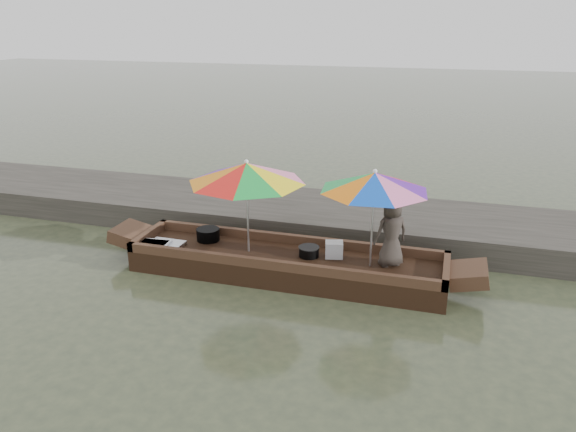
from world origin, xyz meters
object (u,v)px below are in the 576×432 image
(tray_scallop, at_px, (166,244))
(charcoal_grill, at_px, (309,252))
(vendor, at_px, (391,232))
(umbrella_bow, at_px, (247,207))
(boat_hull, at_px, (286,265))
(umbrella_stern, at_px, (372,219))
(cooking_pot, at_px, (208,234))
(supply_bag, at_px, (334,250))
(tray_crayfish, at_px, (152,245))

(tray_scallop, relative_size, charcoal_grill, 1.82)
(vendor, height_order, umbrella_bow, umbrella_bow)
(tray_scallop, distance_m, charcoal_grill, 2.44)
(boat_hull, relative_size, umbrella_stern, 3.09)
(umbrella_bow, bearing_deg, tray_scallop, -172.08)
(charcoal_grill, distance_m, umbrella_stern, 1.23)
(vendor, bearing_deg, tray_scallop, -29.34)
(charcoal_grill, bearing_deg, vendor, 1.59)
(cooking_pot, relative_size, supply_bag, 1.42)
(tray_scallop, xyz_separation_m, umbrella_stern, (3.43, 0.20, 0.74))
(tray_crayfish, bearing_deg, vendor, 6.49)
(vendor, relative_size, umbrella_bow, 0.58)
(tray_scallop, bearing_deg, umbrella_bow, 7.92)
(cooking_pot, height_order, umbrella_stern, umbrella_stern)
(umbrella_stern, bearing_deg, charcoal_grill, 175.50)
(umbrella_stern, bearing_deg, supply_bag, 164.67)
(cooking_pot, relative_size, charcoal_grill, 1.24)
(charcoal_grill, distance_m, vendor, 1.37)
(boat_hull, height_order, vendor, vendor)
(umbrella_stern, bearing_deg, boat_hull, 180.00)
(vendor, bearing_deg, tray_crayfish, -27.65)
(vendor, xyz_separation_m, umbrella_bow, (-2.30, -0.11, 0.23))
(vendor, bearing_deg, umbrella_stern, -12.20)
(tray_crayfish, relative_size, supply_bag, 2.08)
(umbrella_bow, bearing_deg, supply_bag, 6.80)
(boat_hull, xyz_separation_m, supply_bag, (0.75, 0.17, 0.30))
(umbrella_stern, bearing_deg, tray_crayfish, -174.80)
(boat_hull, xyz_separation_m, cooking_pot, (-1.49, 0.26, 0.28))
(tray_scallop, bearing_deg, vendor, 4.80)
(cooking_pot, xyz_separation_m, tray_crayfish, (-0.77, -0.59, -0.06))
(cooking_pot, xyz_separation_m, umbrella_bow, (0.84, -0.26, 0.67))
(tray_crayfish, bearing_deg, boat_hull, 8.30)
(cooking_pot, distance_m, charcoal_grill, 1.86)
(boat_hull, distance_m, tray_scallop, 2.09)
(cooking_pot, distance_m, tray_crayfish, 0.97)
(charcoal_grill, distance_m, umbrella_bow, 1.23)
(vendor, distance_m, umbrella_bow, 2.31)
(supply_bag, bearing_deg, vendor, -3.36)
(tray_crayfish, relative_size, umbrella_bow, 0.31)
(cooking_pot, height_order, vendor, vendor)
(umbrella_stern, bearing_deg, umbrella_bow, 180.00)
(tray_crayfish, xyz_separation_m, tray_scallop, (0.19, 0.13, -0.01))
(cooking_pot, height_order, tray_crayfish, cooking_pot)
(boat_hull, distance_m, supply_bag, 0.83)
(charcoal_grill, relative_size, umbrella_stern, 0.19)
(umbrella_bow, bearing_deg, vendor, 2.86)
(cooking_pot, distance_m, vendor, 3.17)
(tray_scallop, distance_m, umbrella_bow, 1.61)
(charcoal_grill, xyz_separation_m, umbrella_bow, (-1.01, -0.08, 0.70))
(cooking_pot, relative_size, umbrella_stern, 0.24)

